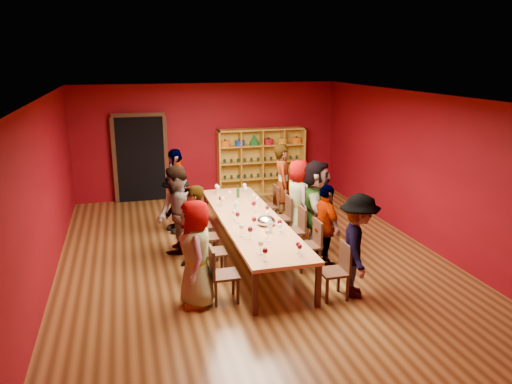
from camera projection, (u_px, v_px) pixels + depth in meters
room_shell at (251, 180)px, 9.08m from camera, size 7.10×9.10×3.04m
tasting_table at (251, 221)px, 9.29m from camera, size 1.10×4.50×0.75m
doorway at (141, 158)px, 12.87m from camera, size 1.40×0.17×2.30m
shelving_unit at (261, 158)px, 13.59m from camera, size 2.40×0.40×1.80m
chair_person_left_0 at (219, 272)px, 7.62m from camera, size 0.42×0.42×0.89m
person_left_0 at (196, 253)px, 7.44m from camera, size 0.47×0.82×1.66m
chair_person_left_1 at (209, 249)px, 8.50m from camera, size 0.42×0.42×0.89m
person_left_1 at (194, 233)px, 8.36m from camera, size 0.57×0.69×1.63m
chair_person_left_2 at (202, 234)px, 9.21m from camera, size 0.42×0.42×0.89m
person_left_2 at (178, 215)px, 8.99m from camera, size 0.72×0.98×1.80m
chair_person_left_3 at (197, 223)px, 9.83m from camera, size 0.42×0.42×0.89m
person_left_3 at (177, 212)px, 9.66m from camera, size 0.65×1.04×1.50m
chair_person_left_4 at (189, 208)px, 10.81m from camera, size 0.42×0.42×0.89m
person_left_4 at (176, 190)px, 10.64m from camera, size 0.74×1.15×1.81m
chair_person_right_0 at (338, 268)px, 7.75m from camera, size 0.42×0.42×0.89m
person_right_0 at (358, 246)px, 7.75m from camera, size 0.82×1.16×1.66m
chair_person_right_1 at (312, 242)px, 8.83m from camera, size 0.42×0.42×0.89m
person_right_1 at (326, 226)px, 8.82m from camera, size 0.52×0.94×1.52m
chair_person_right_2 at (297, 227)px, 9.57m from camera, size 0.42×0.42×0.89m
person_right_2 at (316, 206)px, 9.56m from camera, size 1.08×1.72×1.79m
chair_person_right_3 at (284, 215)px, 10.32m from camera, size 0.42×0.42×0.89m
person_right_3 at (298, 199)px, 10.31m from camera, size 0.48×0.82×1.64m
chair_person_right_4 at (271, 203)px, 11.15m from camera, size 0.42×0.42×0.89m
person_right_4 at (283, 184)px, 11.11m from camera, size 0.64×0.77×1.83m
wine_glass_0 at (238, 215)px, 9.02m from camera, size 0.08×0.08×0.20m
wine_glass_1 at (245, 186)px, 11.01m from camera, size 0.09×0.09×0.22m
wine_glass_2 at (261, 244)px, 7.60m from camera, size 0.09×0.09×0.22m
wine_glass_3 at (250, 230)px, 8.21m from camera, size 0.09×0.09×0.22m
wine_glass_4 at (265, 251)px, 7.34m from camera, size 0.08×0.08×0.21m
wine_glass_5 at (300, 247)px, 7.53m from camera, size 0.07×0.07×0.18m
wine_glass_6 at (230, 193)px, 10.50m from camera, size 0.08×0.08×0.19m
wine_glass_7 at (267, 208)px, 9.48m from camera, size 0.07×0.07×0.19m
wine_glass_8 at (254, 204)px, 9.67m from camera, size 0.09×0.09×0.21m
wine_glass_9 at (298, 245)px, 7.65m from camera, size 0.07×0.07×0.18m
wine_glass_10 at (254, 196)px, 10.27m from camera, size 0.07×0.07×0.18m
wine_glass_11 at (280, 223)px, 8.59m from camera, size 0.08×0.08×0.21m
wine_glass_12 at (223, 199)px, 9.98m from camera, size 0.09×0.09×0.21m
wine_glass_13 at (268, 214)px, 9.13m from camera, size 0.08×0.08×0.19m
wine_glass_14 at (242, 227)px, 8.35m from camera, size 0.09×0.09×0.22m
wine_glass_15 at (257, 199)px, 9.99m from camera, size 0.08×0.08×0.21m
wine_glass_16 at (220, 199)px, 10.08m from camera, size 0.08×0.08×0.19m
wine_glass_17 at (254, 220)px, 8.73m from camera, size 0.09×0.09×0.21m
wine_glass_18 at (234, 212)px, 9.22m from camera, size 0.08×0.08×0.19m
wine_glass_19 at (267, 232)px, 8.11m from camera, size 0.09×0.09×0.21m
wine_glass_20 at (217, 187)px, 10.95m from camera, size 0.09×0.09×0.21m
wine_glass_21 at (246, 189)px, 10.81m from camera, size 0.08×0.08×0.19m
wine_glass_22 at (218, 188)px, 10.82m from camera, size 0.09×0.09×0.22m
wine_glass_23 at (280, 226)px, 8.47m from camera, size 0.07×0.07×0.18m
spittoon_bowl at (266, 221)px, 8.91m from camera, size 0.34×0.34×0.19m
carafe_a at (236, 207)px, 9.60m from camera, size 0.12×0.12×0.24m
carafe_b at (270, 227)px, 8.52m from camera, size 0.12×0.12×0.24m
wine_bottle at (238, 193)px, 10.65m from camera, size 0.07×0.07×0.27m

